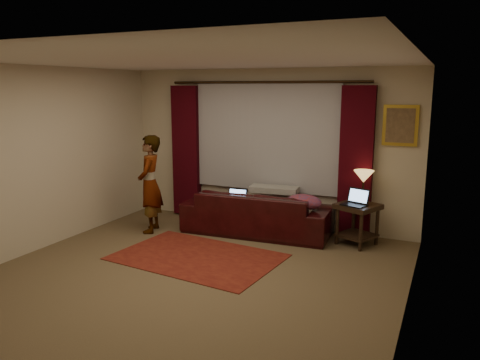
{
  "coord_description": "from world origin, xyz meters",
  "views": [
    {
      "loc": [
        2.82,
        -4.74,
        2.29
      ],
      "look_at": [
        0.1,
        1.2,
        1.0
      ],
      "focal_mm": 35.0,
      "sensor_mm": 36.0,
      "label": 1
    }
  ],
  "objects_px": {
    "sofa": "(257,204)",
    "laptop_sofa": "(235,197)",
    "end_table": "(357,224)",
    "laptop_table": "(354,198)",
    "person": "(150,184)",
    "tiffany_lamp": "(363,186)"
  },
  "relations": [
    {
      "from": "tiffany_lamp",
      "to": "person",
      "type": "xyz_separation_m",
      "value": [
        -3.19,
        -0.87,
        -0.08
      ]
    },
    {
      "from": "sofa",
      "to": "laptop_table",
      "type": "xyz_separation_m",
      "value": [
        1.53,
        -0.04,
        0.27
      ]
    },
    {
      "from": "laptop_sofa",
      "to": "person",
      "type": "xyz_separation_m",
      "value": [
        -1.27,
        -0.5,
        0.2
      ]
    },
    {
      "from": "person",
      "to": "laptop_sofa",
      "type": "bearing_deg",
      "value": 90.37
    },
    {
      "from": "end_table",
      "to": "laptop_table",
      "type": "relative_size",
      "value": 1.72
    },
    {
      "from": "laptop_table",
      "to": "end_table",
      "type": "bearing_deg",
      "value": 92.47
    },
    {
      "from": "sofa",
      "to": "tiffany_lamp",
      "type": "bearing_deg",
      "value": -175.34
    },
    {
      "from": "sofa",
      "to": "end_table",
      "type": "bearing_deg",
      "value": 179.32
    },
    {
      "from": "tiffany_lamp",
      "to": "laptop_table",
      "type": "distance_m",
      "value": 0.31
    },
    {
      "from": "laptop_sofa",
      "to": "end_table",
      "type": "distance_m",
      "value": 1.92
    },
    {
      "from": "laptop_sofa",
      "to": "laptop_table",
      "type": "height_order",
      "value": "laptop_table"
    },
    {
      "from": "person",
      "to": "laptop_table",
      "type": "bearing_deg",
      "value": 79.71
    },
    {
      "from": "end_table",
      "to": "tiffany_lamp",
      "type": "xyz_separation_m",
      "value": [
        0.03,
        0.15,
        0.55
      ]
    },
    {
      "from": "sofa",
      "to": "end_table",
      "type": "relative_size",
      "value": 3.76
    },
    {
      "from": "tiffany_lamp",
      "to": "person",
      "type": "bearing_deg",
      "value": -164.77
    },
    {
      "from": "end_table",
      "to": "laptop_sofa",
      "type": "bearing_deg",
      "value": -173.39
    },
    {
      "from": "tiffany_lamp",
      "to": "person",
      "type": "relative_size",
      "value": 0.31
    },
    {
      "from": "sofa",
      "to": "laptop_table",
      "type": "height_order",
      "value": "sofa"
    },
    {
      "from": "person",
      "to": "end_table",
      "type": "bearing_deg",
      "value": 81.74
    },
    {
      "from": "sofa",
      "to": "person",
      "type": "xyz_separation_m",
      "value": [
        -1.59,
        -0.63,
        0.31
      ]
    },
    {
      "from": "laptop_sofa",
      "to": "end_table",
      "type": "height_order",
      "value": "laptop_sofa"
    },
    {
      "from": "sofa",
      "to": "laptop_sofa",
      "type": "bearing_deg",
      "value": 18.65
    }
  ]
}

